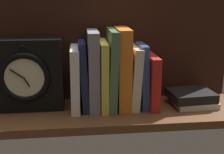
{
  "coord_description": "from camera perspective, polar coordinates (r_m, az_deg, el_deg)",
  "views": [
    {
      "loc": [
        -9.4,
        -88.95,
        35.82
      ],
      "look_at": [
        0.87,
        3.14,
        10.02
      ],
      "focal_mm": 47.56,
      "sensor_mm": 36.0,
      "label": 1
    }
  ],
  "objects": [
    {
      "name": "book_yellow_seinlanguage",
      "position": [
        0.96,
        -1.71,
        0.43
      ],
      "size": [
        2.4,
        16.44,
        21.72
      ],
      "primitive_type": "cube",
      "rotation": [
        0.0,
        0.01,
        0.0
      ],
      "color": "gold",
      "rests_on": "ground_plane"
    },
    {
      "name": "back_panel",
      "position": [
        1.03,
        -1.04,
        5.5
      ],
      "size": [
        86.86,
        1.2,
        35.69
      ],
      "primitive_type": "cube",
      "color": "black",
      "rests_on": "ground_plane"
    },
    {
      "name": "framed_clock",
      "position": [
        0.96,
        -16.19,
        0.26
      ],
      "size": [
        22.77,
        7.6,
        22.77
      ],
      "color": "black",
      "rests_on": "ground_plane"
    },
    {
      "name": "book_white_catcher",
      "position": [
        0.96,
        -7.07,
        -0.24
      ],
      "size": [
        2.94,
        15.86,
        19.99
      ],
      "primitive_type": "cube",
      "rotation": [
        0.0,
        0.01,
        0.0
      ],
      "color": "silver",
      "rests_on": "ground_plane"
    },
    {
      "name": "book_navy_bierce",
      "position": [
        0.95,
        -5.43,
        0.3
      ],
      "size": [
        3.19,
        13.6,
        21.73
      ],
      "primitive_type": "cube",
      "rotation": [
        0.0,
        -0.05,
        0.0
      ],
      "color": "#192147",
      "rests_on": "ground_plane"
    },
    {
      "name": "book_red_requiem",
      "position": [
        0.99,
        7.41,
        -0.6
      ],
      "size": [
        2.84,
        16.41,
        17.1
      ],
      "primitive_type": "cube",
      "rotation": [
        0.0,
        0.0,
        0.0
      ],
      "color": "red",
      "rests_on": "ground_plane"
    },
    {
      "name": "book_gray_chess",
      "position": [
        0.95,
        -3.6,
        1.34
      ],
      "size": [
        3.42,
        14.77,
        25.05
      ],
      "primitive_type": "cube",
      "rotation": [
        0.0,
        -0.0,
        0.0
      ],
      "color": "gray",
      "rests_on": "ground_plane"
    },
    {
      "name": "ground_plane",
      "position": [
        0.97,
        -0.31,
        -6.95
      ],
      "size": [
        86.86,
        25.23,
        2.5
      ],
      "primitive_type": "cube",
      "color": "brown"
    },
    {
      "name": "book_stack_side",
      "position": [
        1.03,
        15.12,
        -3.88
      ],
      "size": [
        15.49,
        13.09,
        4.83
      ],
      "color": "beige",
      "rests_on": "ground_plane"
    },
    {
      "name": "book_green_romantic",
      "position": [
        0.95,
        -0.09,
        1.54
      ],
      "size": [
        3.45,
        16.55,
        25.45
      ],
      "primitive_type": "cube",
      "rotation": [
        0.0,
        0.04,
        0.0
      ],
      "color": "#476B44",
      "rests_on": "ground_plane"
    },
    {
      "name": "book_blue_modern",
      "position": [
        0.98,
        5.82,
        0.33
      ],
      "size": [
        3.03,
        12.14,
        20.68
      ],
      "primitive_type": "cube",
      "rotation": [
        0.0,
        -0.04,
        0.0
      ],
      "color": "#2D4C8E",
      "rests_on": "ground_plane"
    },
    {
      "name": "book_cream_twain",
      "position": [
        0.97,
        4.19,
        0.07
      ],
      "size": [
        3.76,
        14.41,
        19.96
      ],
      "primitive_type": "cube",
      "rotation": [
        0.0,
        0.05,
        0.0
      ],
      "color": "beige",
      "rests_on": "ground_plane"
    },
    {
      "name": "book_orange_pandolfini",
      "position": [
        0.96,
        2.05,
        1.7
      ],
      "size": [
        4.06,
        14.58,
        25.75
      ],
      "primitive_type": "cube",
      "rotation": [
        0.0,
        0.0,
        0.0
      ],
      "color": "orange",
      "rests_on": "ground_plane"
    }
  ]
}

